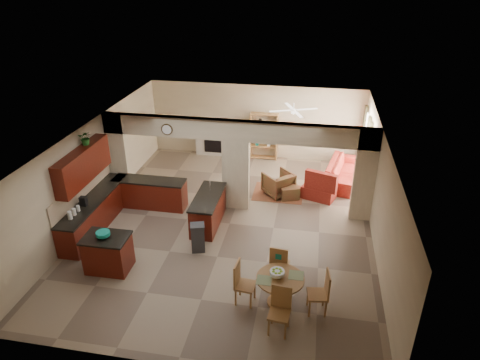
% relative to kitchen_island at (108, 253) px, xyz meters
% --- Properties ---
extents(floor, '(10.00, 10.00, 0.00)m').
position_rel_kitchen_island_xyz_m(floor, '(2.49, 2.53, -0.47)').
color(floor, '#83715B').
rests_on(floor, ground).
extents(ceiling, '(10.00, 10.00, 0.00)m').
position_rel_kitchen_island_xyz_m(ceiling, '(2.49, 2.53, 2.33)').
color(ceiling, white).
rests_on(ceiling, wall_back).
extents(wall_back, '(8.00, 0.00, 8.00)m').
position_rel_kitchen_island_xyz_m(wall_back, '(2.49, 7.53, 0.93)').
color(wall_back, '#CAB794').
rests_on(wall_back, floor).
extents(wall_front, '(8.00, 0.00, 8.00)m').
position_rel_kitchen_island_xyz_m(wall_front, '(2.49, -2.47, 0.93)').
color(wall_front, '#CAB794').
rests_on(wall_front, floor).
extents(wall_left, '(0.00, 10.00, 10.00)m').
position_rel_kitchen_island_xyz_m(wall_left, '(-1.51, 2.53, 0.93)').
color(wall_left, '#CAB794').
rests_on(wall_left, floor).
extents(wall_right, '(0.00, 10.00, 10.00)m').
position_rel_kitchen_island_xyz_m(wall_right, '(6.49, 2.53, 0.93)').
color(wall_right, '#CAB794').
rests_on(wall_right, floor).
extents(partition_left_pier, '(0.60, 0.25, 2.80)m').
position_rel_kitchen_island_xyz_m(partition_left_pier, '(-1.21, 3.53, 0.93)').
color(partition_left_pier, '#CAB794').
rests_on(partition_left_pier, floor).
extents(partition_center_pier, '(0.80, 0.25, 2.20)m').
position_rel_kitchen_island_xyz_m(partition_center_pier, '(2.49, 3.53, 0.63)').
color(partition_center_pier, '#CAB794').
rests_on(partition_center_pier, floor).
extents(partition_right_pier, '(0.60, 0.25, 2.80)m').
position_rel_kitchen_island_xyz_m(partition_right_pier, '(6.19, 3.53, 0.93)').
color(partition_right_pier, '#CAB794').
rests_on(partition_right_pier, floor).
extents(partition_header, '(8.00, 0.25, 0.60)m').
position_rel_kitchen_island_xyz_m(partition_header, '(2.49, 3.53, 2.03)').
color(partition_header, '#CAB794').
rests_on(partition_header, partition_center_pier).
extents(kitchen_counter, '(2.52, 3.29, 1.48)m').
position_rel_kitchen_island_xyz_m(kitchen_counter, '(-0.77, 2.28, -0.00)').
color(kitchen_counter, '#3D1107').
rests_on(kitchen_counter, floor).
extents(upper_cabinets, '(0.35, 2.40, 0.90)m').
position_rel_kitchen_island_xyz_m(upper_cabinets, '(-1.33, 1.73, 1.45)').
color(upper_cabinets, '#3D1107').
rests_on(upper_cabinets, wall_left).
extents(peninsula, '(0.70, 1.85, 0.91)m').
position_rel_kitchen_island_xyz_m(peninsula, '(1.89, 2.41, -0.01)').
color(peninsula, '#3D1107').
rests_on(peninsula, floor).
extents(wall_clock, '(0.34, 0.03, 0.34)m').
position_rel_kitchen_island_xyz_m(wall_clock, '(0.49, 3.38, 1.98)').
color(wall_clock, '#453117').
rests_on(wall_clock, partition_header).
extents(rug, '(1.60, 1.30, 0.01)m').
position_rel_kitchen_island_xyz_m(rug, '(3.69, 4.63, -0.46)').
color(rug, '#955D36').
rests_on(rug, floor).
extents(fireplace, '(1.60, 0.35, 1.20)m').
position_rel_kitchen_island_xyz_m(fireplace, '(0.89, 7.36, 0.15)').
color(fireplace, beige).
rests_on(fireplace, floor).
extents(shelving_unit, '(1.00, 0.32, 1.80)m').
position_rel_kitchen_island_xyz_m(shelving_unit, '(2.84, 7.35, 0.43)').
color(shelving_unit, olive).
rests_on(shelving_unit, floor).
extents(window_a, '(0.02, 0.90, 1.90)m').
position_rel_kitchen_island_xyz_m(window_a, '(6.46, 4.83, 0.73)').
color(window_a, white).
rests_on(window_a, wall_right).
extents(window_b, '(0.02, 0.90, 1.90)m').
position_rel_kitchen_island_xyz_m(window_b, '(6.46, 6.53, 0.73)').
color(window_b, white).
rests_on(window_b, wall_right).
extents(glazed_door, '(0.02, 0.70, 2.10)m').
position_rel_kitchen_island_xyz_m(glazed_door, '(6.46, 5.68, 0.58)').
color(glazed_door, white).
rests_on(glazed_door, wall_right).
extents(drape_a_left, '(0.10, 0.28, 2.30)m').
position_rel_kitchen_island_xyz_m(drape_a_left, '(6.42, 4.23, 0.73)').
color(drape_a_left, '#3E2318').
rests_on(drape_a_left, wall_right).
extents(drape_a_right, '(0.10, 0.28, 2.30)m').
position_rel_kitchen_island_xyz_m(drape_a_right, '(6.42, 5.43, 0.73)').
color(drape_a_right, '#3E2318').
rests_on(drape_a_right, wall_right).
extents(drape_b_left, '(0.10, 0.28, 2.30)m').
position_rel_kitchen_island_xyz_m(drape_b_left, '(6.42, 5.93, 0.73)').
color(drape_b_left, '#3E2318').
rests_on(drape_b_left, wall_right).
extents(drape_b_right, '(0.10, 0.28, 2.30)m').
position_rel_kitchen_island_xyz_m(drape_b_right, '(6.42, 7.13, 0.73)').
color(drape_b_right, '#3E2318').
rests_on(drape_b_right, wall_right).
extents(ceiling_fan, '(1.00, 1.00, 0.10)m').
position_rel_kitchen_island_xyz_m(ceiling_fan, '(3.99, 5.53, 2.09)').
color(ceiling_fan, white).
rests_on(ceiling_fan, ceiling).
extents(kitchen_island, '(1.09, 0.78, 0.93)m').
position_rel_kitchen_island_xyz_m(kitchen_island, '(0.00, 0.00, 0.00)').
color(kitchen_island, '#3D1107').
rests_on(kitchen_island, floor).
extents(teal_bowl, '(0.33, 0.33, 0.16)m').
position_rel_kitchen_island_xyz_m(teal_bowl, '(-0.03, -0.03, 0.54)').
color(teal_bowl, '#12806D').
rests_on(teal_bowl, kitchen_island).
extents(trash_can, '(0.41, 0.38, 0.73)m').
position_rel_kitchen_island_xyz_m(trash_can, '(1.94, 1.12, -0.11)').
color(trash_can, '#2C2C2E').
rests_on(trash_can, floor).
extents(dining_table, '(1.04, 1.04, 0.71)m').
position_rel_kitchen_island_xyz_m(dining_table, '(4.22, -0.47, 0.01)').
color(dining_table, olive).
rests_on(dining_table, floor).
extents(fruit_bowl, '(0.32, 0.32, 0.17)m').
position_rel_kitchen_island_xyz_m(fruit_bowl, '(4.15, -0.44, 0.33)').
color(fruit_bowl, '#83BD28').
rests_on(fruit_bowl, dining_table).
extents(sofa, '(2.60, 1.42, 0.72)m').
position_rel_kitchen_island_xyz_m(sofa, '(5.79, 5.90, -0.11)').
color(sofa, maroon).
rests_on(sofa, floor).
extents(chaise, '(1.23, 1.12, 0.41)m').
position_rel_kitchen_island_xyz_m(chaise, '(5.02, 4.63, -0.27)').
color(chaise, maroon).
rests_on(chaise, floor).
extents(armchair, '(1.17, 1.17, 0.76)m').
position_rel_kitchen_island_xyz_m(armchair, '(3.69, 4.57, -0.09)').
color(armchair, maroon).
rests_on(armchair, floor).
extents(ottoman, '(0.75, 0.75, 0.42)m').
position_rel_kitchen_island_xyz_m(ottoman, '(4.05, 4.40, -0.26)').
color(ottoman, maroon).
rests_on(ottoman, floor).
extents(plant, '(0.43, 0.40, 0.39)m').
position_rel_kitchen_island_xyz_m(plant, '(-1.33, 2.07, 2.10)').
color(plant, '#155116').
rests_on(plant, upper_cabinets).
extents(chair_north, '(0.47, 0.47, 1.02)m').
position_rel_kitchen_island_xyz_m(chair_north, '(4.13, 0.24, 0.09)').
color(chair_north, olive).
rests_on(chair_north, floor).
extents(chair_east, '(0.48, 0.48, 1.02)m').
position_rel_kitchen_island_xyz_m(chair_east, '(5.11, -0.55, 0.09)').
color(chair_east, olive).
rests_on(chair_east, floor).
extents(chair_south, '(0.46, 0.46, 1.02)m').
position_rel_kitchen_island_xyz_m(chair_south, '(4.29, -1.19, 0.09)').
color(chair_south, olive).
rests_on(chair_south, floor).
extents(chair_west, '(0.46, 0.46, 1.02)m').
position_rel_kitchen_island_xyz_m(chair_west, '(3.39, -0.54, 0.09)').
color(chair_west, olive).
rests_on(chair_west, floor).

